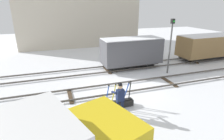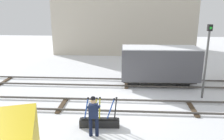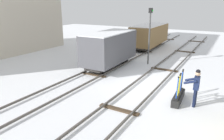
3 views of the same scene
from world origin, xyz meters
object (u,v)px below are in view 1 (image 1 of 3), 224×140
at_px(switch_lever_frame, 118,103).
at_px(freight_car_far_end, 209,46).
at_px(signal_post, 171,42).
at_px(rail_worker, 120,97).
at_px(freight_car_near_switch, 131,51).

xyz_separation_m(switch_lever_frame, freight_car_far_end, (11.96, 5.93, 1.18)).
bearing_deg(signal_post, freight_car_far_end, 19.50).
bearing_deg(freight_car_far_end, signal_post, -161.96).
height_order(switch_lever_frame, signal_post, signal_post).
xyz_separation_m(rail_worker, freight_car_far_end, (12.12, 6.68, 0.42)).
xyz_separation_m(switch_lever_frame, freight_car_near_switch, (3.43, 5.93, 1.25)).
bearing_deg(rail_worker, freight_car_far_end, 25.93).
distance_m(rail_worker, signal_post, 7.56).
bearing_deg(rail_worker, signal_post, 34.30).
bearing_deg(switch_lever_frame, freight_car_far_end, 23.45).
distance_m(switch_lever_frame, signal_post, 7.22).
bearing_deg(freight_car_near_switch, switch_lever_frame, -121.27).
bearing_deg(freight_car_near_switch, rail_worker, -119.49).
relative_size(signal_post, freight_car_far_end, 0.67).
distance_m(signal_post, freight_car_near_switch, 3.37).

